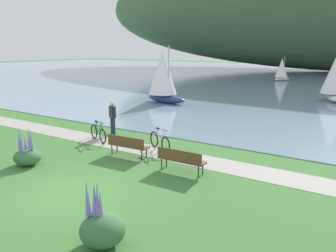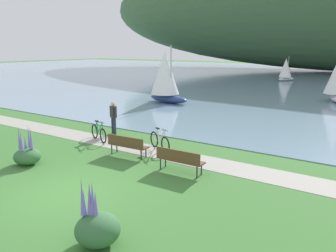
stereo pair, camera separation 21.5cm
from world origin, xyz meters
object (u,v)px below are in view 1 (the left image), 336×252
park_bench_near_camera (181,159)px  sailboat_nearest_to_shore (163,76)px  person_at_shoreline (113,116)px  sailboat_toward_hillside (282,69)px  park_bench_further_along (128,144)px  bicycle_leaning_near_bench (160,141)px  bicycle_beside_path (98,133)px

park_bench_near_camera → sailboat_nearest_to_shore: bearing=126.5°
person_at_shoreline → sailboat_toward_hillside: size_ratio=0.52×
person_at_shoreline → sailboat_toward_hillside: sailboat_toward_hillside is taller
sailboat_nearest_to_shore → park_bench_further_along: bearing=-61.7°
bicycle_leaning_near_bench → bicycle_beside_path: same height
sailboat_nearest_to_shore → sailboat_toward_hillside: sailboat_nearest_to_shore is taller
person_at_shoreline → sailboat_nearest_to_shore: 10.74m
park_bench_near_camera → sailboat_nearest_to_shore: size_ratio=0.40×
park_bench_near_camera → park_bench_further_along: (-2.80, 0.38, 0.00)m
sailboat_nearest_to_shore → sailboat_toward_hillside: (2.86, 24.24, -0.60)m
person_at_shoreline → sailboat_nearest_to_shore: sailboat_nearest_to_shore is taller
person_at_shoreline → park_bench_further_along: bearing=-38.9°
park_bench_near_camera → person_at_shoreline: 6.55m
bicycle_leaning_near_bench → sailboat_nearest_to_shore: size_ratio=0.35×
bicycle_beside_path → sailboat_toward_hillside: (-1.13, 35.68, 1.18)m
bicycle_leaning_near_bench → bicycle_beside_path: size_ratio=0.97×
park_bench_near_camera → sailboat_toward_hillside: 37.74m
park_bench_further_along → sailboat_nearest_to_shore: 14.30m
park_bench_further_along → sailboat_nearest_to_shore: bearing=118.3°
park_bench_further_along → sailboat_toward_hillside: size_ratio=0.56×
bicycle_beside_path → sailboat_nearest_to_shore: sailboat_nearest_to_shore is taller
bicycle_leaning_near_bench → sailboat_nearest_to_shore: (-7.31, 11.01, 1.78)m
bicycle_leaning_near_bench → sailboat_nearest_to_shore: sailboat_nearest_to_shore is taller
park_bench_further_along → sailboat_toward_hillside: (-3.87, 36.75, 1.06)m
park_bench_near_camera → bicycle_leaning_near_bench: (-2.22, 1.88, -0.12)m
park_bench_near_camera → bicycle_leaning_near_bench: 2.91m
park_bench_further_along → bicycle_leaning_near_bench: size_ratio=1.13×
park_bench_further_along → person_at_shoreline: bearing=141.1°
bicycle_beside_path → park_bench_further_along: bearing=-21.3°
park_bench_further_along → sailboat_toward_hillside: 36.97m
park_bench_further_along → person_at_shoreline: (-3.07, 2.48, 0.46)m
sailboat_nearest_to_shore → bicycle_leaning_near_bench: bearing=-56.4°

